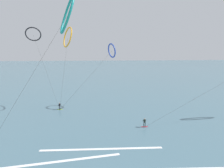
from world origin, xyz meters
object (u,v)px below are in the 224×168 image
Objects in this scene: kite_teal at (67,14)px; kite_cobalt at (112,51)px; surfer_crimson at (145,123)px; kite_charcoal at (33,34)px; kite_amber at (68,37)px; surfer_lime at (60,107)px.

kite_teal is 22.94m from kite_cobalt.
surfer_crimson is 0.08× the size of kite_teal.
surfer_crimson is 20.40m from kite_cobalt.
surfer_crimson is at bearing 128.32° from kite_charcoal.
surfer_crimson is 27.68m from kite_amber.
kite_charcoal reaches higher than surfer_lime.
kite_charcoal reaches higher than kite_cobalt.
kite_charcoal is at bearing -172.22° from kite_teal.
kite_teal is at bearing -18.28° from kite_amber.
kite_charcoal is (-9.28, 13.87, 17.86)m from surfer_lime.
surfer_lime is 0.08× the size of kite_teal.
surfer_crimson and surfer_lime have the same top height.
kite_charcoal is at bearing 40.14° from kite_cobalt.
kite_amber is (-3.32, 21.97, -1.70)m from kite_teal.
surfer_lime is at bearing 79.60° from kite_cobalt.
surfer_lime is (-17.91, 11.57, 0.00)m from surfer_crimson.
kite_charcoal is (-27.19, 25.45, 17.86)m from surfer_crimson.
kite_amber is (-10.83, 0.87, 3.26)m from kite_cobalt.
kite_cobalt is 0.77× the size of kite_charcoal.
kite_charcoal is (-22.16, 10.78, 4.60)m from kite_cobalt.
kite_cobalt is at bearing -131.58° from surfer_lime.
kite_teal is 1.36× the size of kite_cobalt.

